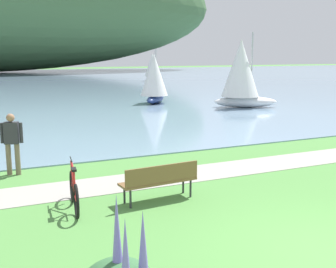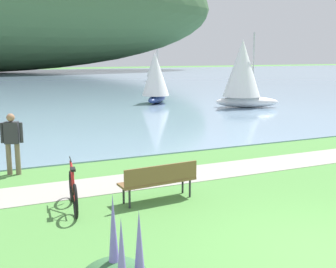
# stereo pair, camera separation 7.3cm
# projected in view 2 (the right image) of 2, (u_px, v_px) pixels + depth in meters

# --- Properties ---
(ground_plane) EXTENTS (200.00, 200.00, 0.00)m
(ground_plane) POSITION_uv_depth(u_px,v_px,m) (331.00, 255.00, 7.11)
(ground_plane) COLOR #518E42
(bay_water) EXTENTS (180.00, 80.00, 0.04)m
(bay_water) POSITION_uv_depth(u_px,v_px,m) (25.00, 82.00, 49.89)
(bay_water) COLOR #7A99B2
(bay_water) RESTS_ON ground
(shoreline_path) EXTENTS (60.00, 1.50, 0.01)m
(shoreline_path) POSITION_uv_depth(u_px,v_px,m) (188.00, 174.00, 11.84)
(shoreline_path) COLOR #A39E93
(shoreline_path) RESTS_ON ground
(park_bench_near_camera) EXTENTS (1.83, 0.61, 0.88)m
(park_bench_near_camera) POSITION_uv_depth(u_px,v_px,m) (159.00, 179.00, 9.61)
(park_bench_near_camera) COLOR brown
(park_bench_near_camera) RESTS_ON ground
(bicycle_leaning_near_bench) EXTENTS (0.28, 1.76, 1.01)m
(bicycle_leaning_near_bench) POSITION_uv_depth(u_px,v_px,m) (73.00, 192.00, 9.13)
(bicycle_leaning_near_bench) COLOR black
(bicycle_leaning_near_bench) RESTS_ON ground
(person_at_shoreline) EXTENTS (0.58, 0.34, 1.71)m
(person_at_shoreline) POSITION_uv_depth(u_px,v_px,m) (12.00, 140.00, 11.67)
(person_at_shoreline) COLOR #72604C
(person_at_shoreline) RESTS_ON ground
(sailboat_nearest_to_shore) EXTENTS (2.71, 2.96, 3.57)m
(sailboat_nearest_to_shore) POSITION_uv_depth(u_px,v_px,m) (156.00, 78.00, 28.13)
(sailboat_nearest_to_shore) COLOR navy
(sailboat_nearest_to_shore) RESTS_ON bay_water
(sailboat_mid_bay) EXTENTS (3.94, 3.05, 4.52)m
(sailboat_mid_bay) POSITION_uv_depth(u_px,v_px,m) (243.00, 73.00, 25.89)
(sailboat_mid_bay) COLOR white
(sailboat_mid_bay) RESTS_ON bay_water
(sailboat_toward_hillside) EXTENTS (3.12, 2.62, 3.67)m
(sailboat_toward_hillside) POSITION_uv_depth(u_px,v_px,m) (155.00, 66.00, 51.65)
(sailboat_toward_hillside) COLOR white
(sailboat_toward_hillside) RESTS_ON bay_water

